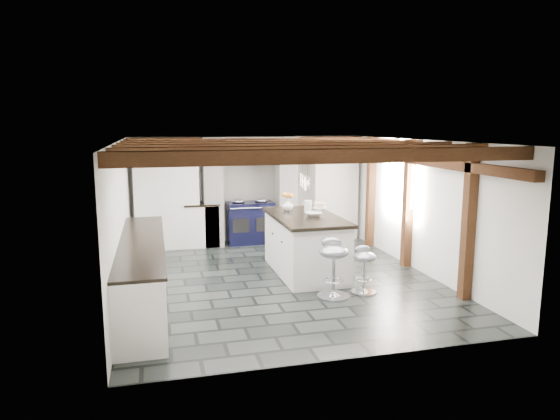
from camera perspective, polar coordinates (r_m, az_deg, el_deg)
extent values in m
plane|color=black|center=(8.45, 0.00, -7.85)|extent=(6.00, 6.00, 0.00)
plane|color=white|center=(11.07, -3.79, 2.45)|extent=(5.00, 0.00, 5.00)
plane|color=white|center=(7.95, -17.75, -0.89)|extent=(0.00, 6.00, 6.00)
plane|color=white|center=(9.10, 15.45, 0.52)|extent=(0.00, 6.00, 6.00)
plane|color=white|center=(8.05, 0.00, 7.94)|extent=(6.00, 6.00, 0.00)
cube|color=white|center=(10.69, -7.70, 1.04)|extent=(0.40, 0.60, 1.90)
cube|color=white|center=(10.98, 0.62, 1.35)|extent=(0.40, 0.60, 1.90)
cube|color=#512D17|center=(10.70, -3.55, 6.71)|extent=(2.10, 0.65, 0.18)
cube|color=white|center=(10.70, -3.55, 7.54)|extent=(2.00, 0.60, 0.31)
cube|color=black|center=(10.39, -3.22, 6.96)|extent=(1.00, 0.03, 0.22)
cube|color=silver|center=(10.37, -3.21, 6.95)|extent=(0.90, 0.01, 0.14)
cube|color=white|center=(10.62, -12.81, 1.10)|extent=(1.30, 0.58, 2.00)
cube|color=white|center=(11.30, 6.02, 1.80)|extent=(1.00, 0.58, 2.00)
cube|color=white|center=(7.52, -15.45, -6.95)|extent=(0.60, 3.80, 0.88)
cube|color=black|center=(7.40, -15.61, -3.54)|extent=(0.64, 3.80, 0.04)
cube|color=white|center=(10.76, -8.97, -1.70)|extent=(0.70, 0.60, 0.88)
cube|color=black|center=(10.68, -9.03, 0.72)|extent=(0.74, 0.64, 0.04)
cube|color=#512D17|center=(8.97, 15.24, 5.55)|extent=(0.15, 5.80, 0.14)
plane|color=white|center=(9.56, 13.69, 3.45)|extent=(0.00, 0.90, 0.90)
cube|color=#512D17|center=(5.58, 6.57, 6.14)|extent=(5.00, 0.16, 0.16)
cube|color=#512D17|center=(6.39, 3.82, 6.64)|extent=(5.00, 0.16, 0.16)
cube|color=#512D17|center=(7.22, 1.69, 7.01)|extent=(5.00, 0.16, 0.16)
cube|color=#512D17|center=(8.06, 0.00, 7.30)|extent=(5.00, 0.16, 0.16)
cube|color=#512D17|center=(8.90, -1.37, 7.53)|extent=(5.00, 0.16, 0.16)
cube|color=#512D17|center=(9.75, -2.50, 7.72)|extent=(5.00, 0.16, 0.16)
cube|color=#512D17|center=(10.60, -3.46, 7.87)|extent=(5.00, 0.16, 0.16)
cube|color=#512D17|center=(7.73, 20.75, -1.36)|extent=(0.15, 0.15, 2.30)
cube|color=#512D17|center=(9.24, 14.41, 0.70)|extent=(0.15, 0.15, 2.30)
cube|color=#512D17|center=(10.65, 10.33, 2.02)|extent=(0.15, 0.15, 2.30)
cylinder|color=black|center=(8.15, 3.17, 5.34)|extent=(0.01, 0.01, 0.56)
cylinder|color=white|center=(8.18, 3.15, 3.04)|extent=(0.09, 0.09, 0.22)
cylinder|color=black|center=(8.45, 2.89, 5.50)|extent=(0.01, 0.01, 0.56)
cylinder|color=white|center=(8.48, 2.87, 3.28)|extent=(0.09, 0.09, 0.22)
cylinder|color=black|center=(8.75, 2.63, 5.65)|extent=(0.01, 0.01, 0.56)
cylinder|color=white|center=(8.78, 2.62, 3.50)|extent=(0.09, 0.09, 0.22)
cube|color=black|center=(10.88, -3.44, -1.42)|extent=(1.00, 0.60, 0.90)
ellipsoid|color=silver|center=(10.75, -4.78, 1.03)|extent=(0.28, 0.28, 0.11)
ellipsoid|color=silver|center=(10.84, -2.17, 1.13)|extent=(0.28, 0.28, 0.11)
cylinder|color=silver|center=(10.50, -3.14, 0.23)|extent=(0.95, 0.03, 0.03)
cube|color=black|center=(10.54, -4.47, -1.79)|extent=(0.35, 0.02, 0.30)
cube|color=black|center=(10.64, -1.82, -1.66)|extent=(0.35, 0.02, 0.30)
cube|color=white|center=(8.66, 2.89, -4.12)|extent=(0.99, 1.97, 0.96)
cube|color=black|center=(8.55, 2.92, -0.81)|extent=(1.08, 2.06, 0.05)
imported|color=white|center=(9.00, 0.90, 0.59)|extent=(0.20, 0.20, 0.21)
ellipsoid|color=orange|center=(8.97, 0.91, 1.66)|extent=(0.22, 0.22, 0.13)
cylinder|color=white|center=(8.94, 3.21, 0.47)|extent=(0.13, 0.13, 0.20)
imported|color=white|center=(8.47, 3.85, -0.49)|extent=(0.28, 0.28, 0.07)
cylinder|color=white|center=(8.67, 4.55, -0.13)|extent=(0.05, 0.05, 0.11)
cylinder|color=white|center=(8.66, 4.55, 0.28)|extent=(0.24, 0.24, 0.02)
cylinder|color=#D5B28F|center=(8.65, 4.56, 0.59)|extent=(0.19, 0.19, 0.08)
cylinder|color=silver|center=(7.88, 9.52, -9.21)|extent=(0.39, 0.39, 0.03)
cone|color=silver|center=(7.86, 9.52, -8.93)|extent=(0.18, 0.18, 0.07)
cylinder|color=silver|center=(7.79, 9.57, -7.25)|extent=(0.04, 0.04, 0.49)
torus|color=silver|center=(7.81, 9.56, -7.82)|extent=(0.25, 0.25, 0.02)
ellipsoid|color=gray|center=(7.71, 9.63, -5.29)|extent=(0.41, 0.41, 0.16)
ellipsoid|color=gray|center=(7.78, 9.49, -4.48)|extent=(0.26, 0.14, 0.14)
cylinder|color=silver|center=(7.62, 6.08, -9.77)|extent=(0.48, 0.48, 0.03)
cone|color=silver|center=(7.60, 6.09, -9.42)|extent=(0.22, 0.22, 0.09)
cylinder|color=silver|center=(7.51, 6.13, -7.28)|extent=(0.05, 0.05, 0.60)
torus|color=silver|center=(7.54, 6.12, -8.00)|extent=(0.31, 0.31, 0.02)
ellipsoid|color=gray|center=(7.42, 6.18, -4.76)|extent=(0.56, 0.56, 0.20)
ellipsoid|color=gray|center=(7.50, 6.19, -3.74)|extent=(0.33, 0.22, 0.17)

